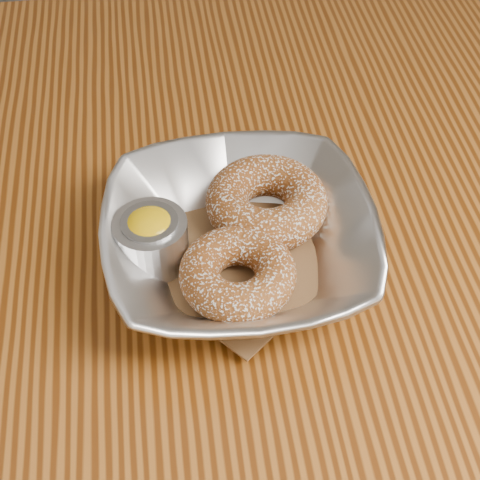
{
  "coord_description": "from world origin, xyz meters",
  "views": [
    {
      "loc": [
        -0.06,
        -0.46,
        1.22
      ],
      "look_at": [
        -0.0,
        -0.06,
        0.78
      ],
      "focal_mm": 55.0,
      "sensor_mm": 36.0,
      "label": 1
    }
  ],
  "objects": [
    {
      "name": "ramekin",
      "position": [
        -0.07,
        -0.05,
        0.78
      ],
      "size": [
        0.06,
        0.06,
        0.05
      ],
      "color": "silver",
      "rests_on": "table"
    },
    {
      "name": "donut_front",
      "position": [
        -0.01,
        -0.09,
        0.78
      ],
      "size": [
        0.1,
        0.1,
        0.03
      ],
      "primitive_type": "torus",
      "rotation": [
        0.0,
        0.0,
        -0.12
      ],
      "color": "brown",
      "rests_on": "parchment"
    },
    {
      "name": "table",
      "position": [
        0.0,
        0.0,
        0.65
      ],
      "size": [
        1.2,
        0.8,
        0.75
      ],
      "color": "brown",
      "rests_on": "ground_plane"
    },
    {
      "name": "serving_bowl",
      "position": [
        -0.0,
        -0.06,
        0.78
      ],
      "size": [
        0.22,
        0.22,
        0.05
      ],
      "primitive_type": "imported",
      "color": "silver",
      "rests_on": "table"
    },
    {
      "name": "parchment",
      "position": [
        -0.0,
        -0.06,
        0.76
      ],
      "size": [
        0.2,
        0.2,
        0.0
      ],
      "primitive_type": "cube",
      "rotation": [
        0.0,
        0.0,
        0.7
      ],
      "color": "brown",
      "rests_on": "table"
    },
    {
      "name": "donut_back",
      "position": [
        0.03,
        -0.02,
        0.78
      ],
      "size": [
        0.12,
        0.12,
        0.04
      ],
      "primitive_type": "torus",
      "rotation": [
        0.0,
        0.0,
        -0.17
      ],
      "color": "brown",
      "rests_on": "parchment"
    }
  ]
}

